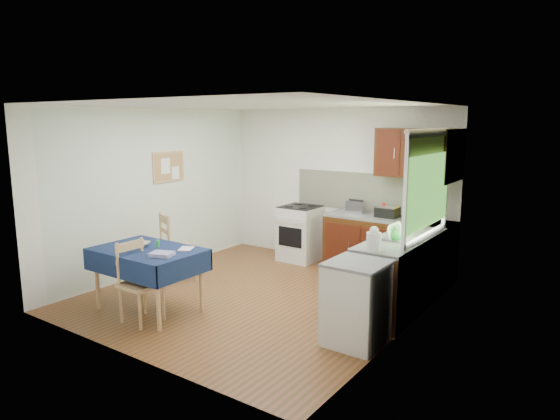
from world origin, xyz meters
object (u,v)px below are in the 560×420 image
Objects in this scene: toaster at (356,207)px; dish_rack at (395,237)px; dining_table at (148,257)px; sandwich_press at (387,211)px; chair_near at (138,279)px; kettle at (374,240)px; chair_far at (175,245)px.

toaster reaches higher than dish_rack.
sandwich_press reaches higher than dining_table.
chair_near reaches higher than dining_table.
chair_near is 3.68m from sandwich_press.
kettle is (0.01, -0.63, 0.10)m from dish_rack.
dish_rack is (3.04, 0.72, 0.39)m from chair_far.
dining_table is 2.99m from dish_rack.
chair_near is 2.72m from kettle.
kettle is (3.05, 0.09, 0.49)m from chair_far.
chair_near is (0.15, -0.27, -0.18)m from dining_table.
chair_far is 3.15m from sandwich_press.
chair_near is 3.10× the size of sandwich_press.
toaster is (1.14, 3.26, 0.50)m from chair_near.
dish_rack reaches higher than chair_near.
kettle is at bearing -50.60° from sandwich_press.
dining_table is 4.56× the size of toaster.
dining_table is at bearing -100.50° from sandwich_press.
dish_rack is 1.54× the size of kettle.
toaster reaches higher than chair_far.
dining_table is 3.10× the size of dish_rack.
kettle is at bearing -153.82° from chair_far.
toaster is 0.68× the size of dish_rack.
kettle is (2.44, 1.09, 0.34)m from dining_table.
dish_rack is 0.64m from kettle.
toaster is at bearing 121.40° from kettle.
sandwich_press is (1.80, 2.98, 0.31)m from dining_table.
chair_near is (0.75, -1.27, -0.03)m from chair_far.
dining_table is 0.36m from chair_near.
dining_table is at bearing -155.90° from kettle.
dish_rack is at bearing 28.22° from dining_table.
kettle is (0.64, -1.89, 0.03)m from sandwich_press.
dining_table is at bearing -122.08° from dish_rack.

